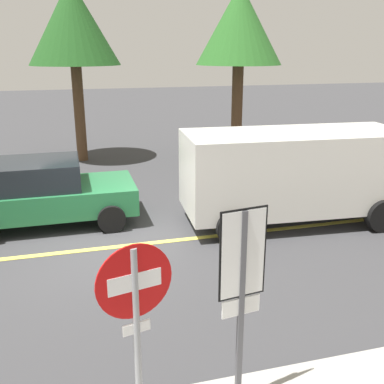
% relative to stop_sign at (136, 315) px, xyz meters
% --- Properties ---
extents(ground_plane, '(80.00, 80.00, 0.00)m').
position_rel_stop_sign_xyz_m(ground_plane, '(0.08, 5.15, -1.60)').
color(ground_plane, '#38383A').
extents(lane_marking_centre, '(28.00, 0.16, 0.01)m').
position_rel_stop_sign_xyz_m(lane_marking_centre, '(3.08, 5.15, -1.59)').
color(lane_marking_centre, '#E0D14C').
extents(stop_sign, '(0.75, 0.19, 2.34)m').
position_rel_stop_sign_xyz_m(stop_sign, '(0.00, 0.00, 0.00)').
color(stop_sign, gray).
rests_on(stop_sign, ground_plane).
extents(speed_limit_sign, '(0.54, 0.10, 2.52)m').
position_rel_stop_sign_xyz_m(speed_limit_sign, '(1.14, 0.16, 0.17)').
color(speed_limit_sign, '#4C4C51').
rests_on(speed_limit_sign, ground_plane).
extents(white_van, '(5.32, 2.55, 2.20)m').
position_rel_stop_sign_xyz_m(white_van, '(4.56, 5.56, -0.33)').
color(white_van, silver).
rests_on(white_van, ground_plane).
extents(car_green_near_curb, '(4.07, 2.12, 1.56)m').
position_rel_stop_sign_xyz_m(car_green_near_curb, '(-1.15, 6.97, -0.81)').
color(car_green_near_curb, '#236B3D').
rests_on(car_green_near_curb, ground_plane).
extents(tree_left_verge, '(3.19, 3.19, 6.30)m').
position_rel_stop_sign_xyz_m(tree_left_verge, '(-0.07, 13.41, 3.23)').
color(tree_left_verge, '#513823').
rests_on(tree_left_verge, ground_plane).
extents(tree_centre_verge, '(2.93, 2.93, 6.09)m').
position_rel_stop_sign_xyz_m(tree_centre_verge, '(5.32, 11.42, 3.12)').
color(tree_centre_verge, '#513823').
rests_on(tree_centre_verge, ground_plane).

